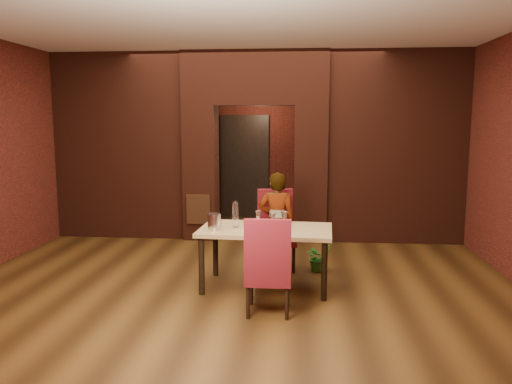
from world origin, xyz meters
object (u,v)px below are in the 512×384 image
(wine_glass_a, at_px, (258,218))
(wine_glass_c, at_px, (284,220))
(chair_near, at_px, (269,264))
(wine_bucket, at_px, (214,222))
(person_seated, at_px, (277,222))
(dining_table, at_px, (266,258))
(wine_glass_b, at_px, (272,221))
(chair_far, at_px, (277,230))
(water_bottle, at_px, (235,214))
(potted_plant, at_px, (318,257))

(wine_glass_a, bearing_deg, wine_glass_c, -30.00)
(chair_near, height_order, wine_bucket, chair_near)
(person_seated, bearing_deg, dining_table, 85.76)
(dining_table, relative_size, wine_glass_b, 8.61)
(person_seated, bearing_deg, chair_far, -82.83)
(chair_far, height_order, chair_near, chair_far)
(chair_far, bearing_deg, wine_bucket, -136.75)
(chair_near, relative_size, person_seated, 0.78)
(chair_near, distance_m, person_seated, 1.50)
(chair_far, distance_m, chair_near, 1.59)
(wine_bucket, height_order, water_bottle, water_bottle)
(chair_far, bearing_deg, wine_glass_a, -118.39)
(water_bottle, bearing_deg, wine_glass_a, 28.86)
(chair_near, xyz_separation_m, wine_glass_a, (-0.20, 0.98, 0.31))
(dining_table, distance_m, chair_far, 0.81)
(person_seated, height_order, potted_plant, person_seated)
(chair_near, distance_m, wine_glass_b, 0.87)
(person_seated, height_order, wine_glass_a, person_seated)
(chair_near, relative_size, water_bottle, 3.28)
(water_bottle, bearing_deg, dining_table, -4.59)
(chair_near, bearing_deg, person_seated, -91.04)
(wine_glass_c, xyz_separation_m, wine_bucket, (-0.84, -0.13, -0.01))
(wine_glass_c, bearing_deg, chair_far, 99.17)
(dining_table, bearing_deg, water_bottle, 178.55)
(wine_bucket, distance_m, water_bottle, 0.30)
(wine_glass_a, distance_m, wine_glass_c, 0.39)
(person_seated, height_order, water_bottle, person_seated)
(wine_glass_c, relative_size, potted_plant, 0.54)
(wine_glass_b, bearing_deg, wine_glass_a, 138.55)
(person_seated, bearing_deg, chair_near, 93.53)
(chair_near, height_order, water_bottle, water_bottle)
(chair_far, bearing_deg, chair_near, -99.79)
(wine_glass_a, bearing_deg, water_bottle, -151.14)
(potted_plant, bearing_deg, chair_far, 175.28)
(chair_near, distance_m, wine_bucket, 1.01)
(dining_table, height_order, wine_glass_b, wine_glass_b)
(dining_table, distance_m, wine_bucket, 0.79)
(dining_table, xyz_separation_m, wine_glass_a, (-0.11, 0.18, 0.46))
(person_seated, xyz_separation_m, wine_glass_b, (-0.02, -0.68, 0.16))
(wine_glass_b, distance_m, wine_glass_c, 0.15)
(chair_near, bearing_deg, wine_bucket, -44.00)
(chair_far, bearing_deg, dining_table, -106.44)
(wine_glass_a, height_order, wine_glass_b, wine_glass_b)
(wine_glass_a, distance_m, wine_bucket, 0.59)
(wine_glass_a, height_order, water_bottle, water_bottle)
(wine_glass_b, bearing_deg, potted_plant, 50.86)
(wine_glass_b, bearing_deg, dining_table, -174.64)
(chair_far, height_order, wine_glass_a, chair_far)
(dining_table, xyz_separation_m, wine_bucket, (-0.61, -0.14, 0.47))
(wine_glass_a, xyz_separation_m, wine_bucket, (-0.50, -0.32, 0.01))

